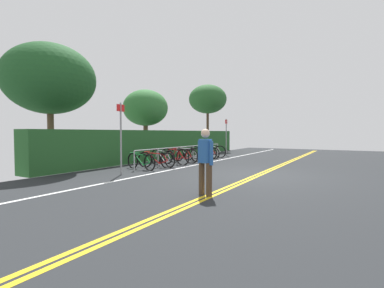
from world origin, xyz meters
TOP-DOWN VIEW (x-y plane):
  - ground_plane at (0.00, 0.00)m, footprint 33.50×12.29m
  - centre_line_yellow_inner at (0.00, -0.08)m, footprint 30.15×0.10m
  - centre_line_yellow_outer at (0.00, 0.08)m, footprint 30.15×0.10m
  - bike_lane_stripe_white at (0.00, 3.37)m, footprint 30.15×0.12m
  - bike_rack at (2.32, 4.41)m, footprint 7.45×0.05m
  - bicycle_0 at (-0.91, 4.49)m, footprint 0.53×1.74m
  - bicycle_1 at (-0.16, 4.30)m, footprint 0.46×1.75m
  - bicycle_2 at (0.47, 4.44)m, footprint 0.66×1.73m
  - bicycle_3 at (1.18, 4.29)m, footprint 0.46×1.75m
  - bicycle_4 at (1.92, 4.33)m, footprint 0.46×1.70m
  - bicycle_5 at (2.68, 4.53)m, footprint 0.47×1.83m
  - bicycle_6 at (3.31, 4.39)m, footprint 0.46×1.62m
  - bicycle_7 at (4.17, 4.44)m, footprint 0.46×1.75m
  - bicycle_8 at (4.75, 4.35)m, footprint 0.64×1.58m
  - bicycle_9 at (5.45, 4.47)m, footprint 0.46×1.73m
  - pedestrian at (-3.67, 0.11)m, footprint 0.32×0.47m
  - sign_post_near at (-2.36, 4.11)m, footprint 0.36×0.06m
  - sign_post_far at (7.10, 4.33)m, footprint 0.36×0.07m
  - hedge_backdrop at (3.82, 6.61)m, footprint 16.40×0.87m
  - tree_near_left at (-2.74, 7.55)m, footprint 3.49×3.49m
  - tree_mid at (2.91, 7.45)m, footprint 2.53×2.53m
  - tree_far_right at (10.68, 7.53)m, footprint 3.03×3.03m

SIDE VIEW (x-z plane):
  - ground_plane at x=0.00m, z-range -0.05..0.00m
  - centre_line_yellow_inner at x=0.00m, z-range 0.00..0.00m
  - centre_line_yellow_outer at x=0.00m, z-range 0.00..0.00m
  - bike_lane_stripe_white at x=0.00m, z-range 0.00..0.00m
  - bicycle_8 at x=4.75m, z-range -0.02..0.65m
  - bicycle_6 at x=3.31m, z-range -0.02..0.66m
  - bicycle_0 at x=-0.91m, z-range -0.02..0.67m
  - bicycle_1 at x=-0.16m, z-range -0.02..0.68m
  - bicycle_4 at x=1.92m, z-range -0.02..0.72m
  - bicycle_9 at x=5.45m, z-range -0.02..0.73m
  - bicycle_5 at x=2.68m, z-range -0.02..0.74m
  - bicycle_2 at x=0.47m, z-range -0.02..0.74m
  - bicycle_7 at x=4.17m, z-range -0.02..0.74m
  - bicycle_3 at x=1.18m, z-range -0.02..0.76m
  - bike_rack at x=2.32m, z-range 0.20..0.99m
  - hedge_backdrop at x=3.82m, z-range 0.00..1.59m
  - pedestrian at x=-3.67m, z-range 0.11..1.66m
  - sign_post_far at x=7.10m, z-range 0.23..2.57m
  - sign_post_near at x=-2.36m, z-range 0.24..2.74m
  - tree_mid at x=2.91m, z-range 0.90..4.79m
  - tree_near_left at x=-2.74m, z-range 1.09..6.03m
  - tree_far_right at x=10.68m, z-range 1.48..6.78m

